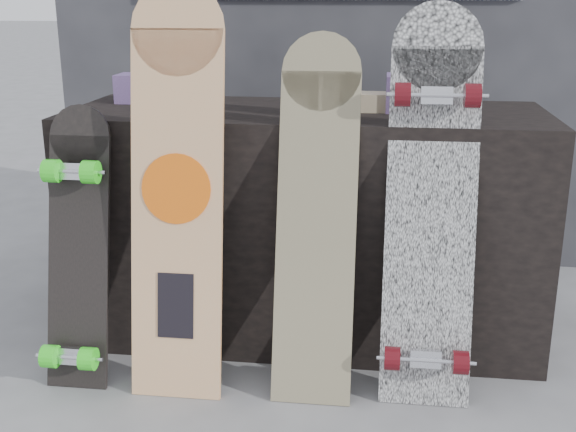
# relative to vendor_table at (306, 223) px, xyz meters

# --- Properties ---
(ground) EXTENTS (60.00, 60.00, 0.00)m
(ground) POSITION_rel_vendor_table_xyz_m (0.00, -0.50, -0.40)
(ground) COLOR slate
(ground) RESTS_ON ground
(vendor_table) EXTENTS (1.60, 0.60, 0.80)m
(vendor_table) POSITION_rel_vendor_table_xyz_m (0.00, 0.00, 0.00)
(vendor_table) COLOR black
(vendor_table) RESTS_ON ground
(booth) EXTENTS (2.40, 0.22, 2.20)m
(booth) POSITION_rel_vendor_table_xyz_m (0.00, 0.85, 0.70)
(booth) COLOR #2F2F33
(booth) RESTS_ON ground
(merch_box_purple) EXTENTS (0.18, 0.12, 0.10)m
(merch_box_purple) POSITION_rel_vendor_table_xyz_m (-0.60, 0.11, 0.45)
(merch_box_purple) COLOR #4C346A
(merch_box_purple) RESTS_ON vendor_table
(merch_box_small) EXTENTS (0.14, 0.14, 0.12)m
(merch_box_small) POSITION_rel_vendor_table_xyz_m (0.33, 0.02, 0.46)
(merch_box_small) COLOR #4C346A
(merch_box_small) RESTS_ON vendor_table
(merch_box_flat) EXTENTS (0.22, 0.10, 0.06)m
(merch_box_flat) POSITION_rel_vendor_table_xyz_m (0.20, 0.01, 0.43)
(merch_box_flat) COLOR #D1B78C
(merch_box_flat) RESTS_ON vendor_table
(longboard_geisha) EXTENTS (0.27, 0.24, 1.22)m
(longboard_geisha) POSITION_rel_vendor_table_xyz_m (-0.34, -0.42, 0.24)
(longboard_geisha) COLOR #D5B68F
(longboard_geisha) RESTS_ON ground
(longboard_celtic) EXTENTS (0.24, 0.31, 1.07)m
(longboard_celtic) POSITION_rel_vendor_table_xyz_m (0.07, -0.36, 0.17)
(longboard_celtic) COLOR beige
(longboard_celtic) RESTS_ON ground
(longboard_cascadia) EXTENTS (0.26, 0.36, 1.16)m
(longboard_cascadia) POSITION_rel_vendor_table_xyz_m (0.40, -0.34, 0.20)
(longboard_cascadia) COLOR white
(longboard_cascadia) RESTS_ON ground
(skateboard_dark) EXTENTS (0.19, 0.28, 0.86)m
(skateboard_dark) POSITION_rel_vendor_table_xyz_m (-0.66, -0.43, 0.04)
(skateboard_dark) COLOR black
(skateboard_dark) RESTS_ON ground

